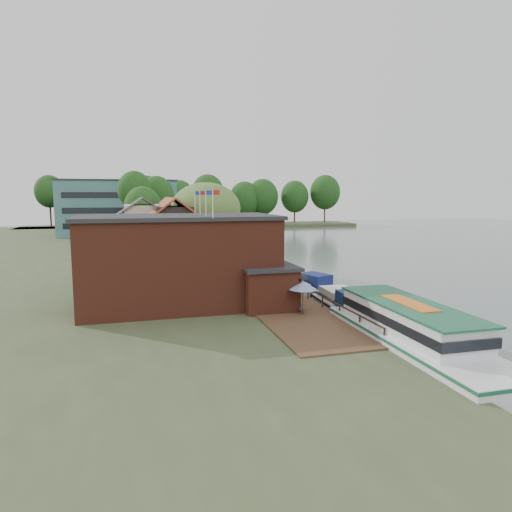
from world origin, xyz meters
TOP-DOWN VIEW (x-y plane):
  - ground at (0.00, 0.00)m, footprint 260.00×260.00m
  - land_bank at (-30.00, 35.00)m, footprint 50.00×140.00m
  - quay_deck at (-8.00, 10.00)m, footprint 6.00×50.00m
  - quay_rail at (-5.30, 10.50)m, footprint 0.20×49.00m
  - pub at (-14.00, -1.00)m, footprint 20.00×11.00m
  - hotel_block at (-22.00, 70.00)m, footprint 25.40×12.40m
  - cottage_a at (-15.00, 14.00)m, footprint 8.60×7.60m
  - cottage_b at (-18.00, 24.00)m, footprint 9.60×8.60m
  - cottage_c at (-14.00, 33.00)m, footprint 7.60×7.60m
  - willow at (-10.50, 19.00)m, footprint 8.60×8.60m
  - umbrella_0 at (-7.53, -6.44)m, footprint 2.14×2.14m
  - umbrella_1 at (-7.35, -4.89)m, footprint 2.19×2.19m
  - umbrella_2 at (-8.08, -0.39)m, footprint 2.04×2.04m
  - umbrella_3 at (-6.91, 1.58)m, footprint 2.33×2.33m
  - umbrella_4 at (-8.20, 4.88)m, footprint 2.24×2.24m
  - cruiser_0 at (-3.05, -4.50)m, footprint 3.76×10.10m
  - cruiser_1 at (-3.08, 4.80)m, footprint 6.05×9.87m
  - cruiser_2 at (-2.95, 15.83)m, footprint 6.25×10.33m
  - cruiser_3 at (-3.64, 22.69)m, footprint 3.19×9.01m
  - tour_boat at (-3.50, -14.47)m, footprint 4.59×15.60m
  - swan at (-1.86, -11.93)m, footprint 0.44×0.44m
  - bank_tree_0 at (-17.46, 40.15)m, footprint 6.16×6.16m
  - bank_tree_1 at (-18.57, 50.14)m, footprint 6.13×6.13m
  - bank_tree_2 at (-14.25, 56.59)m, footprint 7.03×7.03m
  - bank_tree_3 at (-16.23, 76.60)m, footprint 6.87×6.87m
  - bank_tree_4 at (-12.99, 87.78)m, footprint 6.69×6.69m
  - bank_tree_5 at (-12.48, 92.23)m, footprint 7.93×7.93m

SIDE VIEW (x-z plane):
  - ground at x=0.00m, z-range 0.00..0.00m
  - swan at x=-1.86m, z-range 0.00..0.44m
  - land_bank at x=-30.00m, z-range 0.00..1.00m
  - quay_deck at x=-8.00m, z-range 1.00..1.10m
  - cruiser_3 at x=-3.64m, z-range 0.00..2.12m
  - cruiser_1 at x=-3.08m, z-range 0.00..2.26m
  - cruiser_2 at x=-2.95m, z-range 0.00..2.38m
  - cruiser_0 at x=-3.05m, z-range 0.00..2.41m
  - quay_rail at x=-5.30m, z-range 1.00..2.00m
  - tour_boat at x=-3.50m, z-range 0.00..3.40m
  - umbrella_0 at x=-7.53m, z-range 1.10..3.48m
  - umbrella_1 at x=-7.35m, z-range 1.10..3.48m
  - umbrella_2 at x=-8.08m, z-range 1.10..3.48m
  - umbrella_3 at x=-6.91m, z-range 1.10..3.48m
  - umbrella_4 at x=-8.20m, z-range 1.10..3.48m
  - pub at x=-14.00m, z-range 1.00..8.30m
  - cottage_a at x=-15.00m, z-range 1.00..9.50m
  - cottage_b at x=-18.00m, z-range 1.00..9.50m
  - cottage_c at x=-14.00m, z-range 1.00..9.50m
  - bank_tree_0 at x=-17.46m, z-range 1.00..11.33m
  - willow at x=-10.50m, z-range 1.00..11.43m
  - bank_tree_4 at x=-12.99m, z-range 1.00..11.90m
  - bank_tree_3 at x=-16.23m, z-range 1.00..12.01m
  - bank_tree_5 at x=-12.48m, z-range 1.00..12.37m
  - hotel_block at x=-22.00m, z-range 1.00..13.30m
  - bank_tree_2 at x=-14.25m, z-range 1.00..13.72m
  - bank_tree_1 at x=-18.57m, z-range 1.00..14.32m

